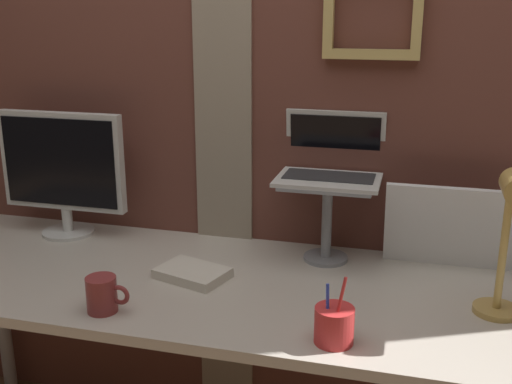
{
  "coord_description": "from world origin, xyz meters",
  "views": [
    {
      "loc": [
        0.5,
        -1.62,
        1.51
      ],
      "look_at": [
        0.04,
        0.05,
        0.99
      ],
      "focal_mm": 43.36,
      "sensor_mm": 36.0,
      "label": 1
    }
  ],
  "objects_px": {
    "whiteboard_panel": "(451,227)",
    "laptop": "(331,161)",
    "monitor": "(62,167)",
    "pen_cup": "(334,325)",
    "desk_lamp": "(509,229)",
    "coffee_mug": "(103,294)"
  },
  "relations": [
    {
      "from": "whiteboard_panel",
      "to": "laptop",
      "type": "bearing_deg",
      "value": 175.94
    },
    {
      "from": "monitor",
      "to": "pen_cup",
      "type": "distance_m",
      "value": 1.15
    },
    {
      "from": "whiteboard_panel",
      "to": "pen_cup",
      "type": "bearing_deg",
      "value": -117.49
    },
    {
      "from": "desk_lamp",
      "to": "pen_cup",
      "type": "distance_m",
      "value": 0.49
    },
    {
      "from": "desk_lamp",
      "to": "coffee_mug",
      "type": "relative_size",
      "value": 3.37
    },
    {
      "from": "monitor",
      "to": "desk_lamp",
      "type": "relative_size",
      "value": 1.12
    },
    {
      "from": "coffee_mug",
      "to": "monitor",
      "type": "bearing_deg",
      "value": 129.32
    },
    {
      "from": "monitor",
      "to": "whiteboard_panel",
      "type": "distance_m",
      "value": 1.3
    },
    {
      "from": "laptop",
      "to": "coffee_mug",
      "type": "bearing_deg",
      "value": -132.55
    },
    {
      "from": "pen_cup",
      "to": "coffee_mug",
      "type": "bearing_deg",
      "value": 179.98
    },
    {
      "from": "monitor",
      "to": "whiteboard_panel",
      "type": "bearing_deg",
      "value": 1.45
    },
    {
      "from": "monitor",
      "to": "pen_cup",
      "type": "height_order",
      "value": "monitor"
    },
    {
      "from": "whiteboard_panel",
      "to": "desk_lamp",
      "type": "height_order",
      "value": "desk_lamp"
    },
    {
      "from": "laptop",
      "to": "desk_lamp",
      "type": "xyz_separation_m",
      "value": [
        0.49,
        -0.35,
        -0.06
      ]
    },
    {
      "from": "laptop",
      "to": "whiteboard_panel",
      "type": "xyz_separation_m",
      "value": [
        0.37,
        -0.03,
        -0.18
      ]
    },
    {
      "from": "laptop",
      "to": "desk_lamp",
      "type": "bearing_deg",
      "value": -35.66
    },
    {
      "from": "desk_lamp",
      "to": "whiteboard_panel",
      "type": "bearing_deg",
      "value": 109.49
    },
    {
      "from": "monitor",
      "to": "coffee_mug",
      "type": "height_order",
      "value": "monitor"
    },
    {
      "from": "whiteboard_panel",
      "to": "pen_cup",
      "type": "relative_size",
      "value": 2.26
    },
    {
      "from": "whiteboard_panel",
      "to": "coffee_mug",
      "type": "bearing_deg",
      "value": -149.06
    },
    {
      "from": "pen_cup",
      "to": "coffee_mug",
      "type": "height_order",
      "value": "pen_cup"
    },
    {
      "from": "laptop",
      "to": "whiteboard_panel",
      "type": "bearing_deg",
      "value": -4.06
    }
  ]
}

